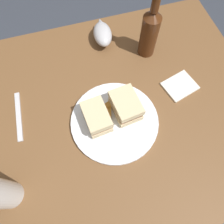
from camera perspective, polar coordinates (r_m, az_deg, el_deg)
ground_plane at (r=1.40m, az=-0.23°, el=-11.72°), size 6.00×6.00×0.00m
dining_table at (r=1.05m, az=-0.31°, el=-7.50°), size 1.06×0.84×0.72m
plate at (r=0.69m, az=0.47°, el=-2.60°), size 0.29×0.29×0.01m
sandwich_half_left at (r=0.67m, az=3.73°, el=1.69°), size 0.09×0.12×0.07m
sandwich_half_right at (r=0.65m, az=-4.21°, el=-1.42°), size 0.08×0.11×0.06m
potato_wedge_front at (r=0.71m, az=2.77°, el=4.45°), size 0.03×0.04×0.02m
potato_wedge_middle at (r=0.69m, az=-1.79°, el=1.47°), size 0.04×0.03×0.02m
potato_wedge_back at (r=0.69m, az=-1.08°, el=-0.20°), size 0.03×0.06×0.02m
gravy_boat at (r=0.86m, az=-2.59°, el=20.42°), size 0.08×0.13×0.07m
cider_bottle at (r=0.79m, az=10.19°, el=20.72°), size 0.06×0.06×0.27m
napkin at (r=0.79m, az=17.92°, el=6.75°), size 0.13×0.12×0.01m
fork at (r=0.77m, az=-23.97°, el=-1.02°), size 0.02×0.18×0.01m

